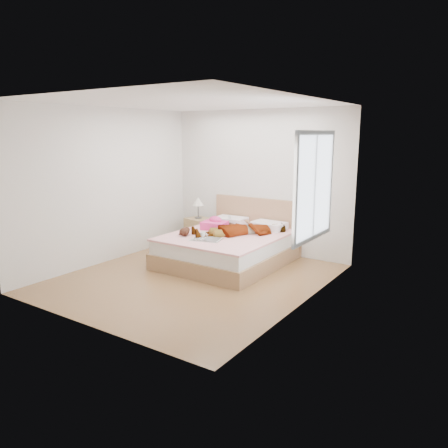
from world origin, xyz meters
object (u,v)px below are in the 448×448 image
object	(u,v)px
bed	(230,246)
nightstand	(198,229)
phone	(229,217)
woman	(241,227)
plush_toy	(185,232)
magazine	(206,239)
coffee_mug	(203,235)
towel	(215,224)

from	to	relation	value
bed	nightstand	size ratio (longest dim) A/B	2.19
phone	bed	world-z (taller)	bed
woman	plush_toy	bearing A→B (deg)	-96.29
plush_toy	nightstand	bearing A→B (deg)	117.64
phone	magazine	xyz separation A→B (m)	(0.26, -1.09, -0.16)
woman	phone	world-z (taller)	woman
woman	coffee_mug	distance (m)	0.70
phone	bed	distance (m)	0.70
bed	phone	bearing A→B (deg)	124.32
phone	magazine	bearing A→B (deg)	-125.83
towel	magazine	bearing A→B (deg)	-64.83
coffee_mug	nightstand	bearing A→B (deg)	129.98
woman	magazine	bearing A→B (deg)	-68.47
bed	magazine	distance (m)	0.66
magazine	woman	bearing A→B (deg)	71.07
towel	coffee_mug	bearing A→B (deg)	-71.23
phone	towel	distance (m)	0.37
nightstand	bed	bearing A→B (deg)	-28.83
magazine	nightstand	xyz separation A→B (m)	(-1.10, 1.25, -0.20)
magazine	plush_toy	distance (m)	0.46
bed	nightstand	bearing A→B (deg)	151.17
phone	magazine	size ratio (longest dim) A/B	0.17
phone	plush_toy	xyz separation A→B (m)	(-0.19, -1.05, -0.10)
phone	plush_toy	distance (m)	1.08
towel	magazine	distance (m)	0.82
magazine	plush_toy	world-z (taller)	plush_toy
woman	nightstand	distance (m)	1.48
nightstand	woman	bearing A→B (deg)	-22.90
phone	magazine	world-z (taller)	phone
woman	coffee_mug	size ratio (longest dim) A/B	13.11
towel	coffee_mug	world-z (taller)	towel
plush_toy	magazine	bearing A→B (deg)	-3.98
phone	coffee_mug	bearing A→B (deg)	-131.67
phone	towel	world-z (taller)	towel
bed	magazine	size ratio (longest dim) A/B	3.81
towel	coffee_mug	xyz separation A→B (m)	(0.22, -0.65, -0.04)
magazine	towel	bearing A→B (deg)	115.17
towel	plush_toy	bearing A→B (deg)	-99.03
magazine	coffee_mug	world-z (taller)	coffee_mug
plush_toy	woman	bearing A→B (deg)	43.26
woman	phone	bearing A→B (deg)	-178.21
phone	bed	xyz separation A→B (m)	(0.32, -0.47, -0.41)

